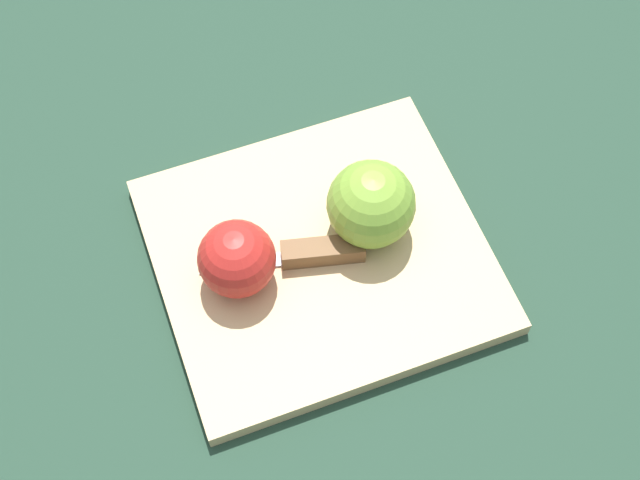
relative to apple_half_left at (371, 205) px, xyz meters
name	(u,v)px	position (x,y,z in m)	size (l,w,h in m)	color
ground_plane	(320,260)	(0.05, 0.01, -0.06)	(4.00, 4.00, 0.00)	#1E3828
cutting_board	(320,255)	(0.05, 0.01, -0.05)	(0.31, 0.28, 0.02)	tan
apple_half_left	(371,205)	(0.00, 0.00, 0.00)	(0.08, 0.08, 0.08)	olive
apple_half_right	(235,256)	(0.13, 0.00, -0.01)	(0.07, 0.07, 0.07)	red
knife	(318,252)	(0.06, 0.01, -0.03)	(0.16, 0.06, 0.02)	silver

